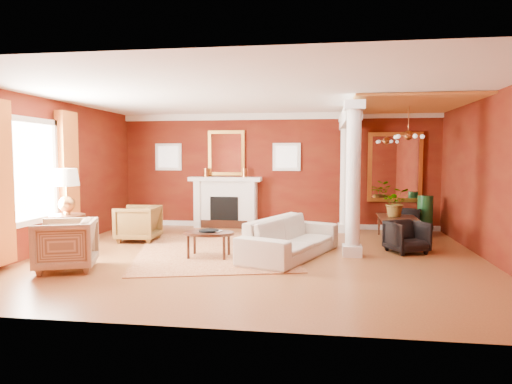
% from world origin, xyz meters
% --- Properties ---
extents(ground, '(8.00, 8.00, 0.00)m').
position_xyz_m(ground, '(0.00, 0.00, 0.00)').
color(ground, brown).
rests_on(ground, ground).
extents(room_shell, '(8.04, 7.04, 2.92)m').
position_xyz_m(room_shell, '(0.00, 0.00, 2.02)').
color(room_shell, '#62200D').
rests_on(room_shell, ground).
extents(fireplace, '(1.85, 0.42, 1.29)m').
position_xyz_m(fireplace, '(-1.30, 3.32, 0.65)').
color(fireplace, white).
rests_on(fireplace, ground).
extents(overmantel_mirror, '(0.95, 0.07, 1.15)m').
position_xyz_m(overmantel_mirror, '(-1.30, 3.45, 1.90)').
color(overmantel_mirror, gold).
rests_on(overmantel_mirror, fireplace).
extents(flank_window_left, '(0.70, 0.07, 0.70)m').
position_xyz_m(flank_window_left, '(-2.85, 3.46, 1.80)').
color(flank_window_left, white).
rests_on(flank_window_left, room_shell).
extents(flank_window_right, '(0.70, 0.07, 0.70)m').
position_xyz_m(flank_window_right, '(0.25, 3.46, 1.80)').
color(flank_window_right, white).
rests_on(flank_window_right, room_shell).
extents(left_window, '(0.21, 2.55, 2.60)m').
position_xyz_m(left_window, '(-3.89, -0.60, 1.42)').
color(left_window, white).
rests_on(left_window, room_shell).
extents(column_front, '(0.36, 0.36, 2.80)m').
position_xyz_m(column_front, '(1.70, 0.30, 1.43)').
color(column_front, white).
rests_on(column_front, ground).
extents(column_back, '(0.36, 0.36, 2.80)m').
position_xyz_m(column_back, '(1.70, 3.00, 1.43)').
color(column_back, white).
rests_on(column_back, ground).
extents(header_beam, '(0.30, 3.20, 0.32)m').
position_xyz_m(header_beam, '(1.70, 1.90, 2.62)').
color(header_beam, white).
rests_on(header_beam, column_front).
extents(amber_ceiling, '(2.30, 3.40, 0.04)m').
position_xyz_m(amber_ceiling, '(2.85, 1.75, 2.87)').
color(amber_ceiling, '#D48A3E').
rests_on(amber_ceiling, room_shell).
extents(dining_mirror, '(1.30, 0.07, 1.70)m').
position_xyz_m(dining_mirror, '(2.90, 3.45, 1.55)').
color(dining_mirror, gold).
rests_on(dining_mirror, room_shell).
extents(chandelier, '(0.60, 0.62, 0.75)m').
position_xyz_m(chandelier, '(2.90, 1.80, 2.25)').
color(chandelier, '#BF793C').
rests_on(chandelier, room_shell).
extents(crown_trim, '(8.00, 0.08, 0.16)m').
position_xyz_m(crown_trim, '(0.00, 3.46, 2.82)').
color(crown_trim, white).
rests_on(crown_trim, room_shell).
extents(base_trim, '(8.00, 0.08, 0.12)m').
position_xyz_m(base_trim, '(0.00, 3.46, 0.06)').
color(base_trim, white).
rests_on(base_trim, ground).
extents(rug, '(3.67, 4.34, 0.01)m').
position_xyz_m(rug, '(-0.89, 0.40, 0.01)').
color(rug, maroon).
rests_on(rug, ground).
extents(sofa, '(1.54, 2.49, 0.94)m').
position_xyz_m(sofa, '(0.59, 0.09, 0.47)').
color(sofa, beige).
rests_on(sofa, ground).
extents(armchair_leopard, '(0.80, 0.85, 0.84)m').
position_xyz_m(armchair_leopard, '(-2.75, 1.16, 0.42)').
color(armchair_leopard, black).
rests_on(armchair_leopard, ground).
extents(armchair_stripe, '(1.06, 1.10, 0.90)m').
position_xyz_m(armchair_stripe, '(-2.89, -1.39, 0.45)').
color(armchair_stripe, tan).
rests_on(armchair_stripe, ground).
extents(coffee_table, '(0.92, 0.92, 0.47)m').
position_xyz_m(coffee_table, '(-0.85, -0.19, 0.42)').
color(coffee_table, black).
rests_on(coffee_table, ground).
extents(coffee_book, '(0.17, 0.05, 0.23)m').
position_xyz_m(coffee_book, '(-0.81, -0.16, 0.58)').
color(coffee_book, black).
rests_on(coffee_book, coffee_table).
extents(side_table, '(0.64, 0.64, 1.59)m').
position_xyz_m(side_table, '(-3.50, -0.30, 1.08)').
color(side_table, black).
rests_on(side_table, ground).
extents(dining_table, '(0.54, 1.45, 0.80)m').
position_xyz_m(dining_table, '(2.80, 2.03, 0.40)').
color(dining_table, black).
rests_on(dining_table, ground).
extents(dining_chair_near, '(0.84, 0.82, 0.67)m').
position_xyz_m(dining_chair_near, '(2.73, 0.74, 0.33)').
color(dining_chair_near, black).
rests_on(dining_chair_near, ground).
extents(dining_chair_far, '(0.85, 0.82, 0.71)m').
position_xyz_m(dining_chair_far, '(3.08, 2.88, 0.36)').
color(dining_chair_far, black).
rests_on(dining_chair_far, ground).
extents(green_urn, '(0.39, 0.39, 0.93)m').
position_xyz_m(green_urn, '(3.50, 2.83, 0.36)').
color(green_urn, '#14401C').
rests_on(green_urn, ground).
extents(potted_plant, '(0.59, 0.65, 0.49)m').
position_xyz_m(potted_plant, '(2.73, 2.11, 1.05)').
color(potted_plant, '#26591E').
rests_on(potted_plant, dining_table).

